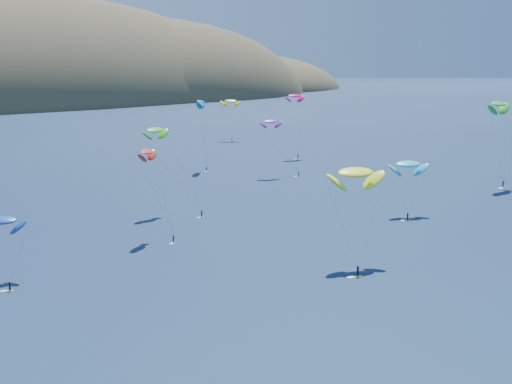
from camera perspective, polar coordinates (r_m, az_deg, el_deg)
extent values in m
ellipsoid|color=#3D3526|center=(656.28, -8.82, 6.86)|extent=(320.00, 220.00, 156.00)
ellipsoid|color=#3D3526|center=(747.40, -1.64, 7.87)|extent=(240.00, 180.00, 84.00)
cube|color=#B5EF1A|center=(135.54, 8.13, -6.69)|extent=(1.70, 0.84, 0.09)
cylinder|color=black|center=(135.22, 8.14, -6.28)|extent=(0.38, 0.38, 1.75)
sphere|color=#8C6047|center=(134.92, 8.16, -5.87)|extent=(0.29, 0.29, 0.29)
ellipsoid|color=#DCFA24|center=(141.30, 7.98, 1.57)|extent=(12.62, 7.99, 6.52)
cube|color=#B5EF1A|center=(180.67, -4.36, -2.00)|extent=(1.42, 0.78, 0.08)
cylinder|color=black|center=(180.48, -4.37, -1.73)|extent=(0.32, 0.32, 1.46)
sphere|color=#8C6047|center=(180.29, -4.37, -1.47)|extent=(0.25, 0.25, 0.25)
ellipsoid|color=green|center=(184.46, -8.09, 4.94)|extent=(8.85, 6.00, 4.52)
cube|color=#B5EF1A|center=(247.51, -3.98, 1.68)|extent=(1.09, 1.24, 0.07)
cylinder|color=black|center=(247.37, -3.98, 1.87)|extent=(0.30, 0.30, 1.37)
sphere|color=#8C6047|center=(247.24, -3.98, 2.05)|extent=(0.23, 0.23, 0.23)
ellipsoid|color=#0E68AE|center=(249.34, -4.45, 7.22)|extent=(8.05, 8.77, 4.56)
cube|color=#B5EF1A|center=(180.73, 12.03, -2.21)|extent=(1.50, 0.94, 0.08)
cylinder|color=black|center=(180.52, 12.04, -1.93)|extent=(0.34, 0.34, 1.55)
sphere|color=#8C6047|center=(180.32, 12.05, -1.66)|extent=(0.26, 0.26, 0.26)
ellipsoid|color=#13AECC|center=(185.63, 12.09, 2.21)|extent=(11.17, 8.22, 5.65)
cube|color=#B5EF1A|center=(237.32, 3.43, 1.27)|extent=(1.38, 0.76, 0.07)
cylinder|color=black|center=(237.17, 3.43, 1.46)|extent=(0.31, 0.31, 1.41)
sphere|color=#8C6047|center=(237.03, 3.43, 1.66)|extent=(0.24, 0.24, 0.24)
ellipsoid|color=#73208E|center=(236.25, 1.18, 5.69)|extent=(8.47, 5.75, 4.32)
cube|color=#B5EF1A|center=(275.31, 3.37, 2.69)|extent=(1.39, 0.51, 0.08)
cylinder|color=black|center=(275.18, 3.37, 2.86)|extent=(0.32, 0.32, 1.46)
sphere|color=#8C6047|center=(275.06, 3.37, 3.04)|extent=(0.24, 0.24, 0.24)
ellipsoid|color=#AF0564|center=(278.51, 3.10, 7.71)|extent=(8.73, 4.60, 4.71)
cube|color=#B5EF1A|center=(157.87, -6.63, -4.03)|extent=(1.20, 1.12, 0.07)
cylinder|color=black|center=(157.66, -6.63, -3.75)|extent=(0.30, 0.30, 1.36)
sphere|color=#8C6047|center=(157.45, -6.64, -3.47)|extent=(0.23, 0.23, 0.23)
ellipsoid|color=red|center=(159.63, -8.72, 3.22)|extent=(7.64, 7.27, 4.02)
cube|color=#B5EF1A|center=(133.70, -19.08, -7.49)|extent=(1.36, 0.97, 0.07)
cylinder|color=black|center=(133.44, -19.11, -7.15)|extent=(0.31, 0.31, 1.42)
sphere|color=#8C6047|center=(133.18, -19.13, -6.81)|extent=(0.24, 0.24, 0.24)
ellipsoid|color=navy|center=(139.28, -19.70, -2.14)|extent=(9.60, 7.71, 4.86)
cube|color=#B5EF1A|center=(322.11, -1.94, 3.98)|extent=(1.28, 1.12, 0.07)
cylinder|color=black|center=(322.01, -1.94, 4.13)|extent=(0.31, 0.31, 1.42)
sphere|color=#8C6047|center=(321.90, -1.94, 4.27)|extent=(0.24, 0.24, 0.24)
ellipsoid|color=#E0C200|center=(329.89, -2.05, 7.30)|extent=(9.48, 8.65, 4.92)
cube|color=#B5EF1A|center=(230.50, 19.14, 0.34)|extent=(1.73, 0.85, 0.09)
cylinder|color=black|center=(230.31, 19.15, 0.60)|extent=(0.39, 0.39, 1.78)
sphere|color=#8C6047|center=(230.13, 19.17, 0.85)|extent=(0.30, 0.30, 0.30)
ellipsoid|color=green|center=(230.58, 18.84, 6.70)|extent=(11.87, 7.48, 6.14)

